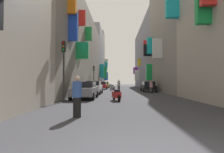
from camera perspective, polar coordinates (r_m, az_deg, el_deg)
The scene contains 19 objects.
ground_plane at distance 33.53m, azimuth 3.04°, elevation -4.00°, with size 140.00×140.00×0.00m, color #38383D.
building_left_mid_a at distance 29.72m, azimuth -12.47°, elevation 7.35°, with size 7.26×31.51×12.02m.
building_left_mid_b at distance 51.45m, azimuth -6.40°, elevation 5.42°, with size 7.27×12.64×15.38m.
building_left_mid_c at distance 61.03m, azimuth -5.11°, elevation 5.05°, with size 7.16×6.61×16.94m.
building_right_mid_b at distance 29.23m, azimuth 19.72°, elevation 14.19°, with size 7.32×15.73×18.66m.
building_right_mid_c at distance 50.22m, azimuth 11.80°, elevation 5.65°, with size 7.34×28.91×15.41m.
parked_car_yellow at distance 44.90m, azimuth -2.10°, elevation -2.42°, with size 2.01×4.47×1.43m.
parked_car_grey at distance 16.39m, azimuth -8.06°, elevation -3.89°, with size 1.96×4.30×1.45m.
parked_car_black at distance 27.76m, azimuth 10.76°, elevation -2.90°, with size 1.88×4.15×1.47m.
parked_car_red at distance 36.15m, azimuth -3.01°, elevation -2.61°, with size 1.96×4.29×1.44m.
parked_car_white at distance 22.52m, azimuth -5.47°, elevation -3.19°, with size 1.90×4.37×1.51m.
scooter_blue at distance 52.82m, azimuth -0.79°, elevation -2.60°, with size 0.67×1.78×1.13m.
scooter_white at distance 32.46m, azimuth 0.01°, elevation -3.27°, with size 0.75×1.79×1.13m.
scooter_red at distance 14.47m, azimuth 1.34°, elevation -5.41°, with size 0.74×1.94×1.13m.
pedestrian_crossing at distance 7.90m, azimuth -10.34°, elevation -5.96°, with size 0.53×0.53×1.66m.
pedestrian_near_left at distance 25.94m, azimuth 2.04°, elevation -2.81°, with size 0.46×0.46×1.73m.
pedestrian_near_right at distance 23.64m, azimuth 11.56°, elevation -3.12°, with size 0.39×0.39×1.57m.
traffic_light_near_corner at distance 30.76m, azimuth -5.46°, elevation 0.83°, with size 0.26×0.34×3.95m.
traffic_light_far_corner at distance 13.82m, azimuth -14.16°, elevation 4.62°, with size 0.26×0.34×4.28m.
Camera 1 is at (-0.80, -3.49, 1.44)m, focal length 30.74 mm.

